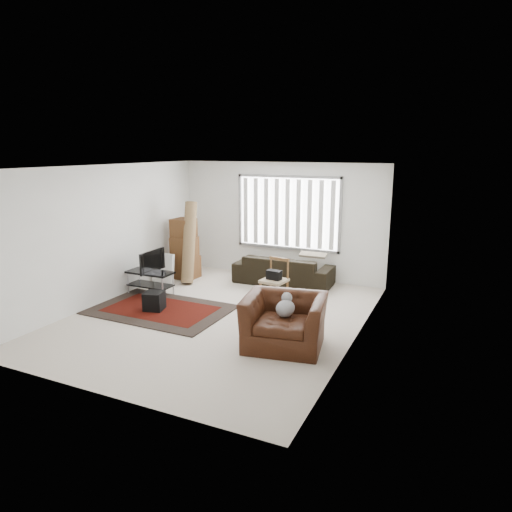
{
  "coord_description": "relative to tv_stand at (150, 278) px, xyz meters",
  "views": [
    {
      "loc": [
        3.93,
        -6.87,
        3.0
      ],
      "look_at": [
        0.47,
        0.62,
        1.05
      ],
      "focal_mm": 32.0,
      "sensor_mm": 36.0,
      "label": 1
    }
  ],
  "objects": [
    {
      "name": "room",
      "position": [
        1.98,
        -0.05,
        1.4
      ],
      "size": [
        6.0,
        6.02,
        2.71
      ],
      "color": "beige",
      "rests_on": "ground"
    },
    {
      "name": "persian_rug",
      "position": [
        0.78,
        -0.73,
        -0.34
      ],
      "size": [
        2.58,
        1.74,
        0.02
      ],
      "color": "black",
      "rests_on": "ground"
    },
    {
      "name": "tv_stand",
      "position": [
        0.0,
        0.0,
        0.0
      ],
      "size": [
        0.99,
        0.44,
        0.49
      ],
      "color": "black",
      "rests_on": "ground"
    },
    {
      "name": "tv",
      "position": [
        -0.0,
        0.0,
        0.37
      ],
      "size": [
        0.1,
        0.8,
        0.46
      ],
      "primitive_type": "imported",
      "rotation": [
        0.0,
        0.0,
        1.57
      ],
      "color": "black",
      "rests_on": "tv_stand"
    },
    {
      "name": "subwoofer",
      "position": [
        0.69,
        -0.8,
        -0.16
      ],
      "size": [
        0.42,
        0.42,
        0.34
      ],
      "primitive_type": "cube",
      "rotation": [
        0.0,
        0.0,
        0.27
      ],
      "color": "black",
      "rests_on": "persian_rug"
    },
    {
      "name": "moving_boxes",
      "position": [
        -0.04,
        1.37,
        0.3
      ],
      "size": [
        0.61,
        0.57,
        1.41
      ],
      "color": "brown",
      "rests_on": "ground"
    },
    {
      "name": "white_flatpack",
      "position": [
        -0.2,
        0.73,
        -0.0
      ],
      "size": [
        0.56,
        0.2,
        0.71
      ],
      "primitive_type": "cube",
      "rotation": [
        -0.13,
        0.0,
        -0.05
      ],
      "color": "silver",
      "rests_on": "ground"
    },
    {
      "name": "rolled_rug",
      "position": [
        0.24,
        1.15,
        0.57
      ],
      "size": [
        0.48,
        0.83,
        1.84
      ],
      "primitive_type": "cylinder",
      "rotation": [
        -0.29,
        0.0,
        0.27
      ],
      "color": "brown",
      "rests_on": "ground"
    },
    {
      "name": "sofa",
      "position": [
        2.26,
        1.89,
        0.07
      ],
      "size": [
        2.23,
        1.01,
        0.85
      ],
      "primitive_type": "imported",
      "rotation": [
        0.0,
        0.0,
        3.17
      ],
      "color": "black",
      "rests_on": "ground"
    },
    {
      "name": "side_chair",
      "position": [
        2.55,
        0.66,
        0.12
      ],
      "size": [
        0.52,
        0.52,
        0.87
      ],
      "rotation": [
        0.0,
        0.0,
        -0.13
      ],
      "color": "#8F7B5E",
      "rests_on": "ground"
    },
    {
      "name": "armchair",
      "position": [
        3.5,
        -1.24,
        0.1
      ],
      "size": [
        1.4,
        1.27,
        0.91
      ],
      "rotation": [
        0.0,
        0.0,
        0.18
      ],
      "color": "#38180B",
      "rests_on": "ground"
    }
  ]
}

